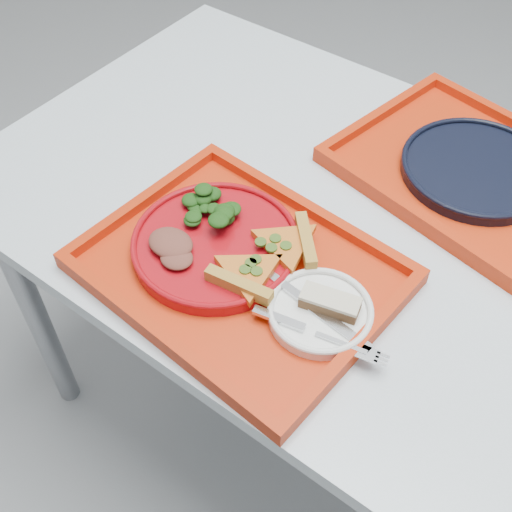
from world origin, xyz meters
name	(u,v)px	position (x,y,z in m)	size (l,w,h in m)	color
ground	(369,456)	(0.00, 0.00, 0.00)	(10.00, 10.00, 0.00)	gray
table	(423,286)	(0.00, 0.00, 0.68)	(1.60, 0.80, 0.75)	#B1BEC6
tray_main	(240,272)	(-0.22, -0.21, 0.76)	(0.45, 0.35, 0.01)	#B82709
tray_far	(474,176)	(-0.03, 0.21, 0.76)	(0.45, 0.35, 0.01)	#B82709
dinner_plate	(216,246)	(-0.28, -0.20, 0.77)	(0.26, 0.26, 0.02)	#9A0A11
side_plate	(320,313)	(-0.08, -0.21, 0.77)	(0.15, 0.15, 0.01)	white
navy_plate	(476,170)	(-0.03, 0.21, 0.77)	(0.26, 0.26, 0.02)	black
pizza_slice_a	(249,271)	(-0.19, -0.22, 0.79)	(0.12, 0.10, 0.02)	orange
pizza_slice_b	(286,242)	(-0.18, -0.14, 0.79)	(0.12, 0.10, 0.02)	orange
salad_heap	(208,206)	(-0.32, -0.16, 0.80)	(0.08, 0.07, 0.04)	black
meat_portion	(171,243)	(-0.32, -0.25, 0.79)	(0.07, 0.06, 0.02)	brown
dessert_bar	(330,302)	(-0.07, -0.20, 0.79)	(0.09, 0.05, 0.02)	#4E291A
knife	(318,311)	(-0.08, -0.21, 0.78)	(0.18, 0.02, 0.01)	silver
fork	(315,333)	(-0.06, -0.25, 0.78)	(0.18, 0.02, 0.01)	silver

